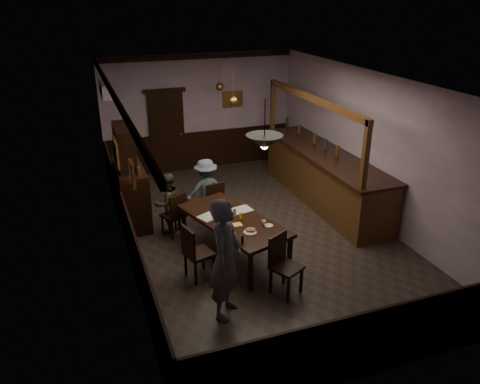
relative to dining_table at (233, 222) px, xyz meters
name	(u,v)px	position (x,y,z in m)	size (l,w,h in m)	color
room	(257,161)	(0.71, 0.69, 0.81)	(5.01, 8.01, 3.01)	#2D2621
dining_table	(233,222)	(0.00, 0.00, 0.00)	(1.61, 2.40, 0.75)	black
chair_far_left	(176,213)	(-0.80, 1.09, -0.19)	(0.52, 0.52, 0.90)	black
chair_far_right	(213,201)	(0.04, 1.35, -0.18)	(0.45, 0.45, 0.92)	black
chair_near	(283,261)	(0.38, -1.27, -0.15)	(0.57, 0.57, 0.98)	black
chair_side	(195,251)	(-0.83, -0.46, -0.16)	(0.51, 0.51, 0.97)	black
person_standing	(226,259)	(-0.63, -1.51, 0.24)	(0.68, 0.44, 1.86)	#4D4E58
person_seated_left	(168,203)	(-0.89, 1.35, -0.07)	(0.59, 0.46, 1.22)	#3E4429
person_seated_right	(206,190)	(-0.03, 1.61, -0.03)	(0.85, 0.49, 1.32)	slate
newspaper_left	(210,216)	(-0.35, 0.23, 0.07)	(0.42, 0.30, 0.01)	silver
newspaper_right	(240,210)	(0.24, 0.28, 0.07)	(0.42, 0.30, 0.01)	silver
napkin	(237,224)	(0.00, -0.24, 0.07)	(0.15, 0.15, 0.00)	#F7E55B
saucer	(269,226)	(0.48, -0.46, 0.07)	(0.15, 0.15, 0.01)	white
coffee_cup	(264,222)	(0.41, -0.40, 0.11)	(0.08, 0.08, 0.07)	white
pastry_plate	(250,232)	(0.09, -0.58, 0.07)	(0.22, 0.22, 0.01)	white
pastry_ring_a	(250,230)	(0.10, -0.54, 0.10)	(0.13, 0.13, 0.04)	#C68C47
pastry_ring_b	(252,230)	(0.13, -0.55, 0.10)	(0.13, 0.13, 0.04)	#C68C47
soda_can	(241,217)	(0.12, -0.08, 0.12)	(0.07, 0.07, 0.12)	yellow
beer_glass	(219,216)	(-0.26, -0.02, 0.16)	(0.06, 0.06, 0.20)	#BF721E
water_glass	(235,212)	(0.06, 0.09, 0.14)	(0.06, 0.06, 0.15)	silver
pepper_mill	(242,240)	(-0.15, -0.87, 0.13)	(0.04, 0.04, 0.14)	black
sideboard	(130,184)	(-1.50, 2.06, 0.13)	(0.55, 1.54, 2.03)	black
bar_counter	(324,176)	(2.70, 1.59, -0.07)	(1.01, 4.34, 2.43)	#492B13
door_back	(167,133)	(-0.19, 4.64, 0.36)	(0.90, 0.06, 2.10)	black
ac_unit	(105,90)	(-1.67, 3.59, 1.76)	(0.20, 0.85, 0.30)	white
picture_left_small	(132,174)	(-1.75, -0.91, 1.46)	(0.04, 0.28, 0.36)	olive
picture_left_large	(116,152)	(-1.75, 1.49, 1.01)	(0.04, 0.62, 0.48)	olive
picture_back	(233,99)	(1.61, 4.65, 1.11)	(0.55, 0.04, 0.42)	olive
pendant_iron	(264,142)	(0.24, -0.76, 1.66)	(0.56, 0.56, 0.76)	black
pendant_brass_mid	(233,101)	(0.81, 2.30, 1.61)	(0.20, 0.20, 0.81)	#BF8C3F
pendant_brass_far	(220,87)	(1.01, 3.87, 1.61)	(0.20, 0.20, 0.81)	#BF8C3F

